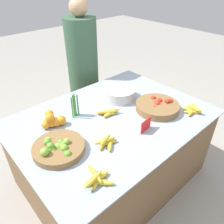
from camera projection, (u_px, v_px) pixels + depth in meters
The scene contains 13 objects.
ground_plane at pixel (112, 175), 2.20m from camera, with size 12.00×12.00×0.00m, color #A39E93.
market_table at pixel (112, 149), 2.00m from camera, with size 1.58×1.17×0.72m.
lime_bowl at pixel (58, 148), 1.45m from camera, with size 0.35×0.35×0.10m.
tomato_basket at pixel (157, 106), 1.87m from camera, with size 0.37×0.37×0.10m.
orange_pile at pixel (53, 121), 1.67m from camera, with size 0.19×0.15×0.12m.
metal_bowl at pixel (119, 93), 2.03m from camera, with size 0.30×0.30×0.10m.
price_sign at pixel (146, 125), 1.62m from camera, with size 0.12×0.02×0.10m.
veg_bundle at pixel (75, 106), 1.76m from camera, with size 0.07×0.04×0.19m.
banana_bunch_front_left at pixel (106, 142), 1.50m from camera, with size 0.17×0.14×0.06m.
banana_bunch_back_center at pixel (109, 112), 1.82m from camera, with size 0.19×0.14×0.05m.
banana_bunch_front_right at pixel (97, 179), 1.25m from camera, with size 0.19×0.21×0.06m.
banana_bunch_front_center at pixel (192, 109), 1.85m from camera, with size 0.17×0.16×0.06m.
vendor_person at pixel (84, 74), 2.56m from camera, with size 0.35×0.35×1.51m.
Camera 1 is at (-0.98, -1.09, 1.75)m, focal length 35.00 mm.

